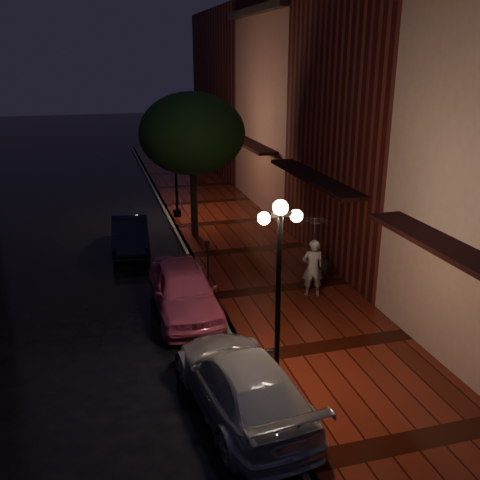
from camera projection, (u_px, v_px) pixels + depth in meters
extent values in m
plane|color=black|center=(213.00, 300.00, 16.63)|extent=(120.00, 120.00, 0.00)
cube|color=#42150B|center=(281.00, 290.00, 17.17)|extent=(4.50, 60.00, 0.15)
cube|color=#595451|center=(213.00, 298.00, 16.60)|extent=(0.25, 60.00, 0.15)
cube|color=#511914|center=(395.00, 108.00, 18.43)|extent=(5.00, 8.00, 11.00)
cube|color=#8C5951|center=(306.00, 115.00, 26.05)|extent=(5.00, 8.00, 9.00)
cube|color=#511914|center=(249.00, 92.00, 35.00)|extent=(5.00, 12.00, 10.00)
cylinder|color=black|center=(278.00, 304.00, 11.46)|extent=(0.12, 0.12, 4.00)
cylinder|color=black|center=(276.00, 378.00, 12.06)|extent=(0.36, 0.36, 0.30)
cube|color=black|center=(280.00, 215.00, 10.81)|extent=(0.70, 0.08, 0.08)
sphere|color=#F5D293|center=(281.00, 208.00, 10.76)|extent=(0.32, 0.32, 0.32)
sphere|color=#F5D293|center=(264.00, 218.00, 10.74)|extent=(0.26, 0.26, 0.26)
sphere|color=#F5D293|center=(296.00, 216.00, 10.91)|extent=(0.26, 0.26, 0.26)
cylinder|color=black|center=(176.00, 174.00, 24.22)|extent=(0.12, 0.12, 4.00)
cylinder|color=black|center=(177.00, 213.00, 24.82)|extent=(0.36, 0.36, 0.30)
cube|color=black|center=(174.00, 129.00, 23.57)|extent=(0.70, 0.08, 0.08)
sphere|color=#F5D293|center=(174.00, 126.00, 23.52)|extent=(0.32, 0.32, 0.32)
sphere|color=#F5D293|center=(166.00, 131.00, 23.50)|extent=(0.26, 0.26, 0.26)
sphere|color=#F5D293|center=(182.00, 130.00, 23.68)|extent=(0.26, 0.26, 0.26)
cylinder|color=black|center=(194.00, 198.00, 21.68)|extent=(0.28, 0.28, 3.20)
ellipsoid|color=black|center=(192.00, 133.00, 20.84)|extent=(4.16, 4.16, 3.20)
sphere|color=black|center=(207.00, 146.00, 21.75)|extent=(1.80, 1.80, 1.80)
sphere|color=black|center=(180.00, 150.00, 20.21)|extent=(1.80, 1.80, 1.80)
imported|color=#CE557C|center=(184.00, 290.00, 15.55)|extent=(1.77, 4.38, 1.49)
imported|color=black|center=(130.00, 233.00, 20.89)|extent=(1.59, 3.99, 1.29)
imported|color=#A2A2A9|center=(242.00, 383.00, 11.22)|extent=(2.45, 4.95, 1.38)
imported|color=white|center=(313.00, 268.00, 16.33)|extent=(0.75, 0.59, 1.82)
imported|color=silver|center=(314.00, 232.00, 15.96)|extent=(1.06, 1.08, 0.97)
cylinder|color=black|center=(313.00, 255.00, 16.19)|extent=(0.02, 0.02, 1.46)
cube|color=black|center=(323.00, 264.00, 16.32)|extent=(0.15, 0.34, 0.36)
cylinder|color=black|center=(208.00, 263.00, 17.64)|extent=(0.06, 0.06, 1.14)
cube|color=black|center=(208.00, 244.00, 17.42)|extent=(0.13, 0.10, 0.23)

